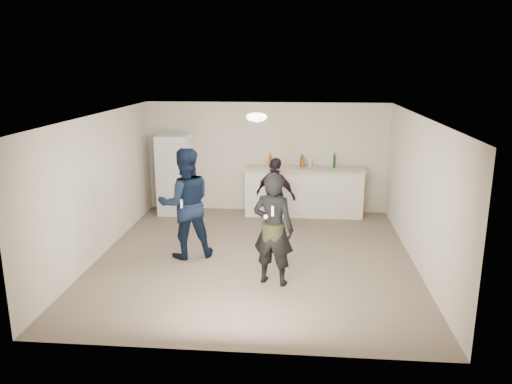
# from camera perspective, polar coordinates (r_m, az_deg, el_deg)

# --- Properties ---
(floor) EXTENTS (6.00, 6.00, 0.00)m
(floor) POSITION_cam_1_polar(r_m,az_deg,el_deg) (8.92, -0.11, -7.49)
(floor) COLOR #6B5B4C
(floor) RESTS_ON ground
(ceiling) EXTENTS (6.00, 6.00, 0.00)m
(ceiling) POSITION_cam_1_polar(r_m,az_deg,el_deg) (8.32, -0.12, 8.70)
(ceiling) COLOR silver
(ceiling) RESTS_ON wall_back
(wall_back) EXTENTS (6.00, 0.00, 6.00)m
(wall_back) POSITION_cam_1_polar(r_m,az_deg,el_deg) (11.46, 1.23, 3.97)
(wall_back) COLOR beige
(wall_back) RESTS_ON floor
(wall_front) EXTENTS (6.00, 0.00, 6.00)m
(wall_front) POSITION_cam_1_polar(r_m,az_deg,el_deg) (5.69, -2.86, -7.06)
(wall_front) COLOR beige
(wall_front) RESTS_ON floor
(wall_left) EXTENTS (0.00, 6.00, 6.00)m
(wall_left) POSITION_cam_1_polar(r_m,az_deg,el_deg) (9.19, -17.46, 0.67)
(wall_left) COLOR beige
(wall_left) RESTS_ON floor
(wall_right) EXTENTS (0.00, 6.00, 6.00)m
(wall_right) POSITION_cam_1_polar(r_m,az_deg,el_deg) (8.73, 18.16, -0.09)
(wall_right) COLOR beige
(wall_right) RESTS_ON floor
(counter) EXTENTS (2.60, 0.56, 1.05)m
(counter) POSITION_cam_1_polar(r_m,az_deg,el_deg) (11.27, 5.47, -0.05)
(counter) COLOR white
(counter) RESTS_ON floor
(counter_top) EXTENTS (2.68, 0.64, 0.04)m
(counter_top) POSITION_cam_1_polar(r_m,az_deg,el_deg) (11.14, 5.54, 2.67)
(counter_top) COLOR beige
(counter_top) RESTS_ON counter
(fridge) EXTENTS (0.70, 0.70, 1.80)m
(fridge) POSITION_cam_1_polar(r_m,az_deg,el_deg) (11.46, -9.26, 2.00)
(fridge) COLOR white
(fridge) RESTS_ON floor
(fridge_handle) EXTENTS (0.02, 0.02, 0.60)m
(fridge_handle) POSITION_cam_1_polar(r_m,az_deg,el_deg) (10.96, -8.39, 3.61)
(fridge_handle) COLOR #B9BABE
(fridge_handle) RESTS_ON fridge
(ceiling_dome) EXTENTS (0.36, 0.36, 0.16)m
(ceiling_dome) POSITION_cam_1_polar(r_m,az_deg,el_deg) (8.62, 0.06, 8.57)
(ceiling_dome) COLOR white
(ceiling_dome) RESTS_ON ceiling
(shaker) EXTENTS (0.08, 0.08, 0.17)m
(shaker) POSITION_cam_1_polar(r_m,az_deg,el_deg) (11.07, 1.27, 3.21)
(shaker) COLOR silver
(shaker) RESTS_ON counter_top
(man) EXTENTS (1.15, 1.03, 1.95)m
(man) POSITION_cam_1_polar(r_m,az_deg,el_deg) (8.77, -8.07, -1.31)
(man) COLOR #0E203D
(man) RESTS_ON floor
(woman) EXTENTS (0.74, 0.59, 1.77)m
(woman) POSITION_cam_1_polar(r_m,az_deg,el_deg) (7.63, 1.99, -4.28)
(woman) COLOR black
(woman) RESTS_ON floor
(camo_shorts) EXTENTS (0.34, 0.34, 0.28)m
(camo_shorts) POSITION_cam_1_polar(r_m,az_deg,el_deg) (7.65, 1.99, -4.52)
(camo_shorts) COLOR #2F3719
(camo_shorts) RESTS_ON woman
(spectator) EXTENTS (0.97, 0.77, 1.54)m
(spectator) POSITION_cam_1_polar(r_m,az_deg,el_deg) (10.01, 2.26, -0.42)
(spectator) COLOR black
(spectator) RESTS_ON floor
(remote_man) EXTENTS (0.04, 0.04, 0.15)m
(remote_man) POSITION_cam_1_polar(r_m,az_deg,el_deg) (8.48, -8.50, -1.33)
(remote_man) COLOR white
(remote_man) RESTS_ON man
(nunchuk_man) EXTENTS (0.07, 0.07, 0.07)m
(nunchuk_man) POSITION_cam_1_polar(r_m,az_deg,el_deg) (8.50, -7.65, -1.75)
(nunchuk_man) COLOR white
(nunchuk_man) RESTS_ON man
(remote_woman) EXTENTS (0.04, 0.04, 0.15)m
(remote_woman) POSITION_cam_1_polar(r_m,az_deg,el_deg) (7.29, 1.91, -2.18)
(remote_woman) COLOR white
(remote_woman) RESTS_ON woman
(nunchuk_woman) EXTENTS (0.07, 0.07, 0.07)m
(nunchuk_woman) POSITION_cam_1_polar(r_m,az_deg,el_deg) (7.35, 1.14, -2.84)
(nunchuk_woman) COLOR white
(nunchuk_woman) RESTS_ON woman
(bottle_cluster) EXTENTS (1.50, 0.23, 0.28)m
(bottle_cluster) POSITION_cam_1_polar(r_m,az_deg,el_deg) (11.21, 5.34, 3.43)
(bottle_cluster) COLOR #13441D
(bottle_cluster) RESTS_ON counter_top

